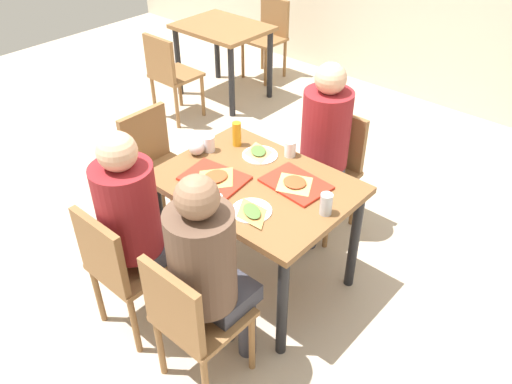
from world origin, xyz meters
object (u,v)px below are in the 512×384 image
Objects in this scene: chair_near_left at (121,264)px; soda_can at (326,204)px; tray_red_far at (296,184)px; plastic_cup_b at (216,204)px; pizza_slice_b at (295,183)px; plastic_cup_a at (290,149)px; pizza_slice_d at (252,212)px; chair_near_right at (190,317)px; chair_far_side at (331,163)px; background_chair_far at (269,32)px; background_chair_near at (169,72)px; person_in_red at (135,216)px; paper_plate_near_edge at (251,211)px; foil_bundle at (197,147)px; background_table at (223,38)px; paper_plate_center at (260,155)px; person_in_brown_jacket at (209,265)px; plastic_cup_c at (209,144)px; tray_red_near at (214,178)px; pizza_slice_a at (216,177)px; condiment_bottle at (237,134)px; pizza_slice_c at (258,152)px; person_far_side at (322,140)px; chair_left_end at (156,161)px.

soda_can is at bearing 47.44° from chair_near_left.
plastic_cup_b reaches higher than tray_red_far.
plastic_cup_b is at bearing -109.43° from tray_red_far.
pizza_slice_b is 2.42× the size of plastic_cup_a.
chair_near_left is 3.60× the size of pizza_slice_d.
chair_far_side is (-0.28, 1.58, 0.00)m from chair_near_right.
plastic_cup_a is 3.03m from background_chair_far.
pizza_slice_b is 2.49m from background_chair_near.
plastic_cup_b is (0.30, 0.30, 0.06)m from person_in_red.
chair_far_side is at bearing 79.17° from person_in_red.
tray_red_far is 1.64× the size of paper_plate_near_edge.
person_in_red reaches higher than tray_red_far.
person_in_red reaches higher than chair_near_right.
pizza_slice_b is 1.02× the size of pizza_slice_d.
background_table is (-1.60, 1.86, -0.18)m from foil_bundle.
chair_near_left is 1.00× the size of background_chair_far.
plastic_cup_a is at bearing 41.58° from paper_plate_center.
person_in_brown_jacket is 1.01m from plastic_cup_c.
chair_near_left is 0.68× the size of person_in_brown_jacket.
pizza_slice_d is at bearing -51.28° from background_chair_far.
paper_plate_near_edge is 3.04m from background_table.
plastic_cup_c is 0.12× the size of background_chair_far.
paper_plate_center is at bearing 38.89° from foil_bundle.
soda_can is at bearing 13.85° from tray_red_near.
pizza_slice_a is 2.22× the size of plastic_cup_b.
condiment_bottle is 0.18× the size of background_table.
background_chair_near is (-2.26, 0.98, -0.27)m from tray_red_far.
foil_bundle is at bearing 104.07° from chair_near_left.
pizza_slice_c is 2.29× the size of plastic_cup_a.
plastic_cup_b reaches higher than background_table.
soda_can is at bearing -2.57° from plastic_cup_c.
foil_bundle is (-0.47, -0.67, 0.06)m from person_far_side.
chair_left_end is 7.01× the size of soda_can.
tray_red_near is at bearing 161.02° from pizza_slice_a.
plastic_cup_a is 2.53m from background_table.
plastic_cup_a is at bearing 77.69° from chair_near_left.
tray_red_near is 0.02m from pizza_slice_a.
chair_near_right reaches higher than background_table.
person_in_red is 5.24× the size of pizza_slice_b.
pizza_slice_c is (-0.01, 0.38, -0.01)m from pizza_slice_a.
condiment_bottle is at bearing 166.15° from soda_can.
person_far_side is 12.66× the size of plastic_cup_a.
chair_near_left is at bearing -79.01° from plastic_cup_c.
chair_left_end reaches higher than pizza_slice_a.
background_chair_near is at bearing 146.56° from pizza_slice_a.
paper_plate_near_edge is 0.03m from pizza_slice_d.
plastic_cup_b is 0.12× the size of background_chair_near.
condiment_bottle is at bearing -122.34° from chair_far_side.
plastic_cup_b is at bearing 119.21° from chair_near_right.
background_chair_near is at bearing 156.62° from tray_red_far.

